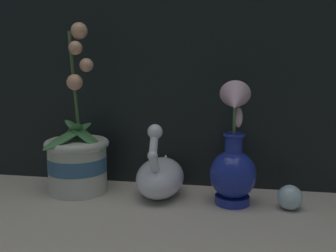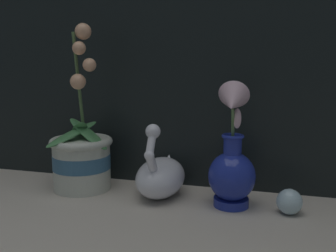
% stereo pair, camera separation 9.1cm
% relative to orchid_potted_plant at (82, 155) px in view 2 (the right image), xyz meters
% --- Properties ---
extents(ground_plane, '(2.80, 2.80, 0.00)m').
position_rel_orchid_potted_plant_xyz_m(ground_plane, '(0.23, -0.11, -0.09)').
color(ground_plane, '#BCB2A3').
extents(orchid_potted_plant, '(0.17, 0.18, 0.41)m').
position_rel_orchid_potted_plant_xyz_m(orchid_potted_plant, '(0.00, 0.00, 0.00)').
color(orchid_potted_plant, beige).
rests_on(orchid_potted_plant, ground_plane).
extents(swan_figurine, '(0.11, 0.20, 0.19)m').
position_rel_orchid_potted_plant_xyz_m(swan_figurine, '(0.21, 0.00, -0.04)').
color(swan_figurine, white).
rests_on(swan_figurine, ground_plane).
extents(blue_vase, '(0.11, 0.12, 0.28)m').
position_rel_orchid_potted_plant_xyz_m(blue_vase, '(0.38, -0.02, 0.01)').
color(blue_vase, navy).
rests_on(blue_vase, ground_plane).
extents(glass_sphere, '(0.05, 0.05, 0.05)m').
position_rel_orchid_potted_plant_xyz_m(glass_sphere, '(0.51, -0.03, -0.06)').
color(glass_sphere, silver).
rests_on(glass_sphere, ground_plane).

